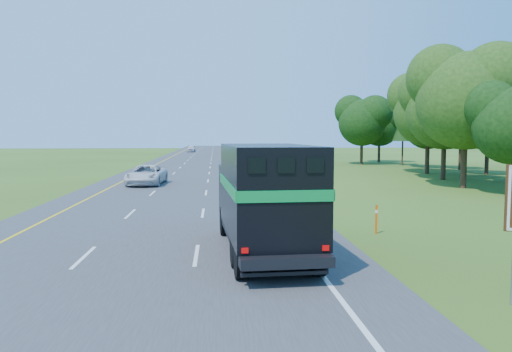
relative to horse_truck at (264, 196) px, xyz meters
name	(u,v)px	position (x,y,z in m)	size (l,w,h in m)	color
road	(193,171)	(-4.11, 38.97, -1.98)	(15.00, 260.00, 0.04)	#38383A
lane_markings	(193,171)	(-4.11, 38.97, -1.96)	(11.15, 260.00, 0.01)	yellow
horse_truck	(264,196)	(0.00, 0.00, 0.00)	(3.02, 8.41, 3.67)	black
white_suv	(147,175)	(-7.14, 23.99, -1.17)	(2.63, 5.69, 1.58)	silver
far_car	(191,149)	(-7.23, 100.87, -1.18)	(1.85, 4.61, 1.57)	silver
delineator	(376,218)	(4.90, 3.18, -1.36)	(0.10, 0.05, 1.19)	#EC530C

